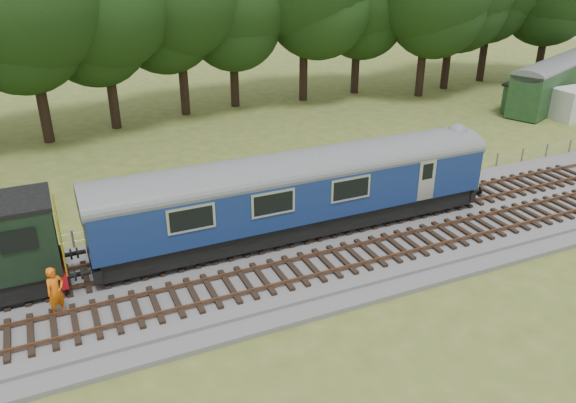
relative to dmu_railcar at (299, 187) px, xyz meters
name	(u,v)px	position (x,y,z in m)	size (l,w,h in m)	color
ground	(323,251)	(0.57, -1.40, -2.61)	(120.00, 120.00, 0.00)	#4B5920
ballast	(324,247)	(0.57, -1.40, -2.43)	(70.00, 7.00, 0.35)	#4C4C4F
track_north	(310,229)	(0.57, 0.00, -2.19)	(67.20, 2.40, 0.21)	black
track_south	(342,259)	(0.57, -3.00, -2.19)	(67.20, 2.40, 0.21)	black
fence	(282,210)	(0.57, 3.10, -2.61)	(64.00, 0.12, 1.00)	#6B6054
tree_line	(190,120)	(0.57, 20.60, -2.61)	(70.00, 8.00, 18.00)	black
dmu_railcar	(299,187)	(0.00, 0.00, 0.00)	(18.05, 2.86, 3.88)	black
worker	(56,292)	(-10.35, -2.11, -1.31)	(0.69, 0.45, 1.89)	#E55F0C
parked_coach	(558,78)	(29.93, 12.84, -0.50)	(14.50, 8.18, 3.75)	#173419
shed	(525,98)	(25.15, 11.52, -1.39)	(3.86, 3.86, 2.39)	#173419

